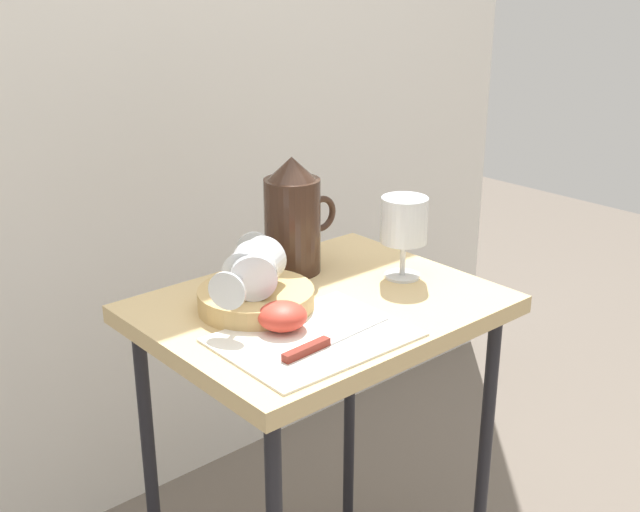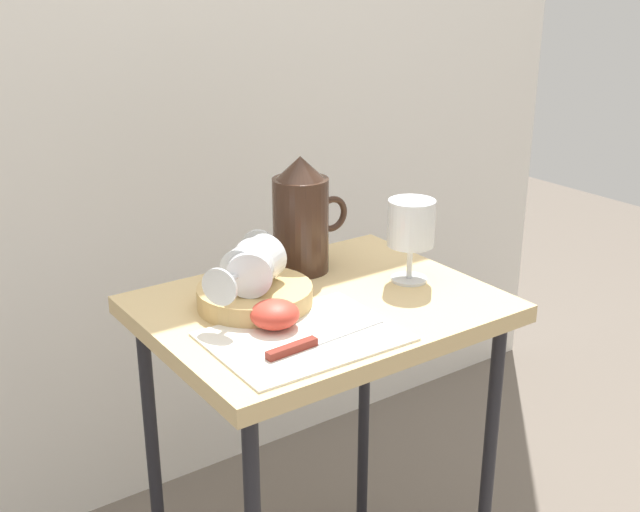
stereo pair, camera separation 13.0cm
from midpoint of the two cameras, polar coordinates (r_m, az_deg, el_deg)
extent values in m
cube|color=silver|center=(1.75, -9.57, 14.10)|extent=(2.40, 0.03, 2.09)
cube|color=tan|center=(1.34, 2.79, -3.86)|extent=(0.57, 0.44, 0.03)
cylinder|color=black|center=(1.55, 14.29, -15.61)|extent=(0.02, 0.02, 0.66)
cylinder|color=black|center=(1.54, -9.25, -15.50)|extent=(0.02, 0.02, 0.66)
cylinder|color=black|center=(1.76, 5.32, -10.26)|extent=(0.02, 0.02, 0.66)
cube|color=silver|center=(1.21, 1.95, -5.84)|extent=(0.28, 0.22, 0.00)
cylinder|color=tan|center=(1.31, -1.83, -2.94)|extent=(0.19, 0.19, 0.03)
cylinder|color=#382319|center=(1.43, 1.22, 2.17)|extent=(0.10, 0.10, 0.17)
cylinder|color=#B23819|center=(1.45, 1.21, 0.87)|extent=(0.09, 0.09, 0.10)
cone|color=#382319|center=(1.40, 1.25, 6.31)|extent=(0.09, 0.09, 0.04)
torus|color=#382319|center=(1.47, 3.38, 2.97)|extent=(0.07, 0.01, 0.07)
cylinder|color=silver|center=(1.43, 8.96, -1.69)|extent=(0.06, 0.06, 0.00)
cylinder|color=silver|center=(1.42, 9.04, -0.44)|extent=(0.01, 0.01, 0.06)
cylinder|color=silver|center=(1.40, 9.20, 2.31)|extent=(0.08, 0.08, 0.08)
cylinder|color=#B23819|center=(1.40, 9.16, 1.62)|extent=(0.07, 0.07, 0.04)
cylinder|color=silver|center=(1.29, -1.87, -0.63)|extent=(0.11, 0.11, 0.08)
cylinder|color=silver|center=(1.23, -3.40, -1.76)|extent=(0.06, 0.04, 0.01)
cylinder|color=silver|center=(1.20, -4.12, -2.28)|extent=(0.03, 0.05, 0.06)
cylinder|color=silver|center=(1.27, -1.98, -0.90)|extent=(0.11, 0.11, 0.07)
cylinder|color=silver|center=(1.34, -1.78, 0.19)|extent=(0.04, 0.05, 0.01)
cylinder|color=silver|center=(1.37, -1.70, 0.65)|extent=(0.05, 0.04, 0.06)
ellipsoid|color=#CC3D2D|center=(1.22, -0.20, -4.24)|extent=(0.08, 0.08, 0.04)
cube|color=silver|center=(1.22, 5.14, -5.42)|extent=(0.13, 0.02, 0.00)
cube|color=maroon|center=(1.15, 1.23, -6.69)|extent=(0.09, 0.02, 0.01)
camera|label=1|loc=(0.07, -87.14, 1.07)|focal=44.85mm
camera|label=2|loc=(0.07, 92.86, -1.07)|focal=44.85mm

